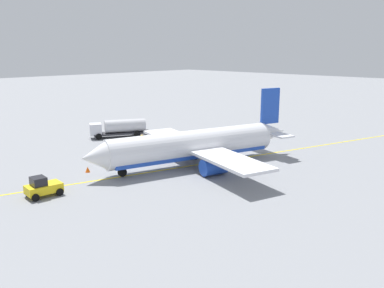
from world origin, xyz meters
The scene contains 7 objects.
ground_plane centered at (0.00, 0.00, 0.00)m, with size 400.00×400.00×0.00m, color gray.
airplane centered at (-0.45, 0.13, 2.74)m, with size 30.57×27.22×9.83m.
fuel_tanker centered at (-4.12, -22.25, 1.73)m, with size 10.49×7.18×3.15m.
pushback_tug centered at (19.44, -3.19, 1.01)m, with size 3.75×2.56×2.20m.
refueling_worker centered at (-3.42, -14.93, 0.82)m, with size 0.58×0.63×1.71m.
safety_cone_nose centered at (11.45, -7.44, 0.35)m, with size 0.63×0.63×0.70m, color #F2590F.
taxi_line_marking centered at (0.00, 0.00, 0.01)m, with size 86.48×0.30×0.01m, color yellow.
Camera 1 is at (37.27, 36.52, 15.14)m, focal length 37.62 mm.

